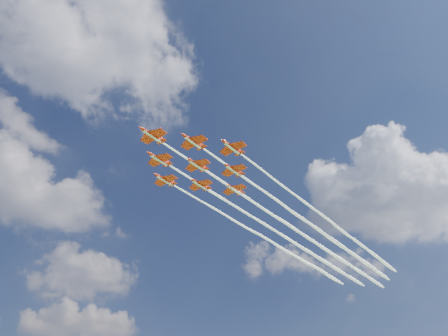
# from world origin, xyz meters

# --- Properties ---
(jet_lead) EXTENTS (131.58, 62.65, 2.30)m
(jet_lead) POSITION_xyz_m (46.63, 21.37, 82.21)
(jet_lead) COLOR red
(jet_row2_port) EXTENTS (131.58, 62.65, 2.30)m
(jet_row2_port) POSITION_xyz_m (57.50, 19.03, 82.21)
(jet_row2_port) COLOR red
(jet_row2_starb) EXTENTS (131.58, 62.65, 2.30)m
(jet_row2_starb) POSITION_xyz_m (51.95, 31.14, 82.21)
(jet_row2_starb) COLOR red
(jet_row3_port) EXTENTS (131.58, 62.65, 2.30)m
(jet_row3_port) POSITION_xyz_m (68.38, 16.70, 82.21)
(jet_row3_port) COLOR red
(jet_row3_centre) EXTENTS (131.58, 62.65, 2.30)m
(jet_row3_centre) POSITION_xyz_m (62.82, 28.80, 82.21)
(jet_row3_centre) COLOR red
(jet_row3_starb) EXTENTS (131.58, 62.65, 2.30)m
(jet_row3_starb) POSITION_xyz_m (57.27, 40.91, 82.21)
(jet_row3_starb) COLOR red
(jet_row4_port) EXTENTS (131.58, 62.65, 2.30)m
(jet_row4_port) POSITION_xyz_m (73.70, 26.46, 82.21)
(jet_row4_port) COLOR red
(jet_row4_starb) EXTENTS (131.58, 62.65, 2.30)m
(jet_row4_starb) POSITION_xyz_m (68.15, 38.57, 82.21)
(jet_row4_starb) COLOR red
(jet_tail) EXTENTS (131.58, 62.65, 2.30)m
(jet_tail) POSITION_xyz_m (79.02, 36.23, 82.21)
(jet_tail) COLOR red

